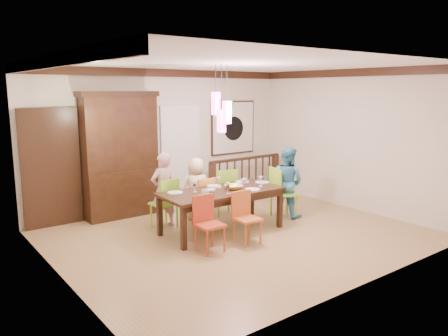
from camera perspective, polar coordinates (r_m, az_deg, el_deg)
floor at (r=7.66m, az=1.96°, el=-8.69°), size 6.00×6.00×0.00m
ceiling at (r=7.26m, az=2.10°, el=13.51°), size 6.00×6.00×0.00m
wall_back at (r=9.38m, az=-7.65°, el=3.80°), size 6.00×0.00×6.00m
wall_left at (r=5.93m, az=-21.10°, el=-0.47°), size 0.00×5.00×5.00m
wall_right at (r=9.49m, az=16.27°, el=3.56°), size 0.00×5.00×5.00m
crown_molding at (r=7.26m, az=2.10°, el=12.88°), size 6.00×5.00×0.16m
panel_door at (r=8.49m, az=-21.66°, el=-0.23°), size 1.04×0.07×2.24m
white_doorway at (r=9.58m, az=-5.67°, el=1.56°), size 0.97×0.05×2.22m
painting at (r=10.34m, az=1.19°, el=5.30°), size 1.25×0.06×1.25m
pendant_cluster at (r=7.44m, az=-0.35°, el=7.32°), size 0.27×0.21×1.14m
dining_table at (r=7.65m, az=-0.34°, el=-3.49°), size 2.20×1.06×0.75m
chair_far_left at (r=7.99m, az=-7.87°, el=-4.06°), size 0.46×0.46×0.92m
chair_far_mid at (r=8.25m, az=-2.99°, el=-3.74°), size 0.41×0.41×0.87m
chair_far_right at (r=8.70m, az=-0.03°, el=-2.68°), size 0.53×0.53×0.94m
chair_near_left at (r=6.76m, az=-1.88°, el=-6.84°), size 0.40×0.40×0.87m
chair_near_mid at (r=7.11m, az=3.07°, el=-6.09°), size 0.40×0.40×0.85m
chair_end_right at (r=8.60m, az=7.86°, el=-2.73°), size 0.55×0.55×1.00m
china_hutch at (r=8.73m, az=-13.38°, el=1.68°), size 1.55×0.46×2.45m
balustrade at (r=10.08m, az=2.82°, el=-1.16°), size 2.02×0.12×0.96m
person_far_left at (r=7.99m, az=-7.90°, el=-2.87°), size 0.51×0.35×1.37m
person_far_mid at (r=8.42m, az=-3.69°, el=-2.71°), size 0.66×0.51×1.20m
person_end_right at (r=8.68m, az=8.24°, el=-1.79°), size 0.66×0.77×1.39m
serving_bowl at (r=7.68m, az=1.29°, el=-2.52°), size 0.42×0.42×0.08m
small_bowl at (r=7.47m, az=-1.79°, el=-2.98°), size 0.23×0.23×0.06m
cup_left at (r=7.25m, az=-2.47°, el=-3.21°), size 0.17×0.17×0.10m
cup_right at (r=8.11m, az=2.64°, el=-1.77°), size 0.13×0.13×0.10m
plate_far_left at (r=7.47m, az=-6.43°, el=-3.20°), size 0.26×0.26×0.01m
plate_far_mid at (r=7.93m, az=-1.32°, el=-2.35°), size 0.26×0.26×0.01m
plate_far_right at (r=8.27m, az=2.37°, el=-1.83°), size 0.26×0.26×0.01m
plate_near_left at (r=7.01m, az=-3.12°, el=-4.03°), size 0.26×0.26×0.01m
plate_near_mid at (r=7.67m, az=3.75°, el=-2.80°), size 0.26×0.26×0.01m
plate_end_right at (r=8.26m, az=5.02°, el=-1.87°), size 0.26×0.26×0.01m
wine_glass_a at (r=7.49m, az=-3.85°, el=-2.43°), size 0.08×0.08×0.19m
wine_glass_b at (r=7.81m, az=-0.70°, el=-1.88°), size 0.08×0.08×0.19m
wine_glass_c at (r=7.35m, az=0.50°, el=-2.66°), size 0.08×0.08×0.19m
wine_glass_d at (r=7.92m, az=4.81°, el=-1.76°), size 0.08×0.08×0.19m
napkin at (r=7.32m, az=1.42°, el=-3.41°), size 0.18×0.14×0.01m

